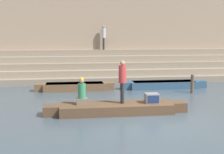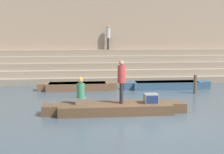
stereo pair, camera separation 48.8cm
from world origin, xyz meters
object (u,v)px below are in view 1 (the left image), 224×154
object	(u,v)px
rowboat_main	(116,108)
moored_boat_shore	(164,84)
moored_boat_distant	(75,86)
mooring_post	(192,84)
person_on_steps	(104,35)
person_rowing	(82,93)
tv_set	(152,98)
person_standing	(122,78)

from	to	relation	value
rowboat_main	moored_boat_shore	size ratio (longest dim) A/B	1.14
moored_boat_distant	mooring_post	distance (m)	6.40
mooring_post	person_on_steps	distance (m)	7.74
person_rowing	moored_boat_distant	world-z (taller)	person_rowing
moored_boat_distant	mooring_post	size ratio (longest dim) A/B	4.49
tv_set	moored_boat_shore	distance (m)	5.70
rowboat_main	moored_boat_distant	world-z (taller)	moored_boat_distant
moored_boat_shore	moored_boat_distant	distance (m)	5.10
rowboat_main	person_rowing	size ratio (longest dim) A/B	5.30
mooring_post	person_on_steps	size ratio (longest dim) A/B	0.58
mooring_post	person_standing	bearing A→B (deg)	-140.63
rowboat_main	mooring_post	size ratio (longest dim) A/B	5.84
tv_set	moored_boat_distant	xyz separation A→B (m)	(-2.97, 5.31, -0.36)
rowboat_main	tv_set	size ratio (longest dim) A/B	10.45
person_rowing	person_on_steps	xyz separation A→B (m)	(1.94, 9.69, 2.17)
person_rowing	moored_boat_shore	world-z (taller)	person_rowing
person_standing	moored_boat_shore	bearing A→B (deg)	61.00
person_on_steps	rowboat_main	bearing A→B (deg)	135.43
person_on_steps	moored_boat_shore	bearing A→B (deg)	172.12
person_rowing	tv_set	xyz separation A→B (m)	(2.79, -0.12, -0.25)
person_standing	person_on_steps	size ratio (longest dim) A/B	1.02
rowboat_main	tv_set	bearing A→B (deg)	-5.30
person_standing	moored_boat_shore	distance (m)	6.24
tv_set	mooring_post	bearing A→B (deg)	45.05
rowboat_main	person_rowing	world-z (taller)	person_rowing
moored_boat_shore	rowboat_main	bearing A→B (deg)	-118.87
rowboat_main	moored_boat_shore	bearing A→B (deg)	52.35
rowboat_main	moored_boat_distant	distance (m)	5.48
person_rowing	moored_boat_shore	size ratio (longest dim) A/B	0.21
person_standing	moored_boat_distant	world-z (taller)	person_standing
person_standing	person_rowing	distance (m)	1.70
rowboat_main	person_on_steps	xyz separation A→B (m)	(0.59, 9.77, 2.79)
moored_boat_shore	mooring_post	bearing A→B (deg)	-49.37
rowboat_main	tv_set	xyz separation A→B (m)	(1.44, -0.05, 0.37)
tv_set	moored_boat_distant	distance (m)	6.10
tv_set	rowboat_main	bearing A→B (deg)	173.92
rowboat_main	person_standing	size ratio (longest dim) A/B	3.33
mooring_post	moored_boat_shore	bearing A→B (deg)	125.18
person_rowing	mooring_post	world-z (taller)	person_rowing
moored_boat_distant	mooring_post	bearing A→B (deg)	-20.16
person_rowing	rowboat_main	bearing A→B (deg)	9.75
rowboat_main	person_standing	world-z (taller)	person_standing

